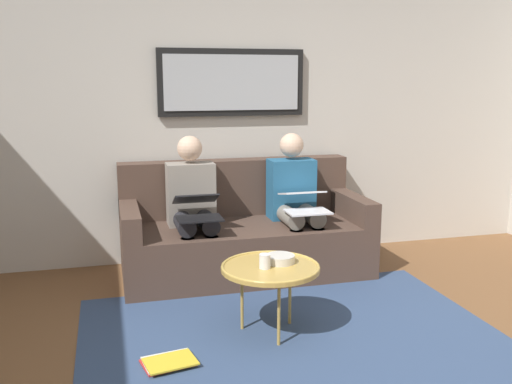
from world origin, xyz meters
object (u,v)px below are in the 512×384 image
coffee_table (270,268)px  person_left (295,198)px  cup (265,261)px  framed_mirror (232,83)px  bowl (280,259)px  couch (243,234)px  magazine_stack (169,362)px  person_right (193,204)px  laptop_white (305,201)px  laptop_black (197,207)px

coffee_table → person_left: 1.28m
coffee_table → cup: bearing=31.9°
framed_mirror → bowl: size_ratio=6.90×
coffee_table → couch: bearing=-95.6°
couch → coffee_table: couch is taller
cup → magazine_stack: (0.62, 0.23, -0.47)m
framed_mirror → person_right: size_ratio=1.12×
bowl → person_right: person_right is taller
couch → magazine_stack: 1.70m
cup → laptop_white: size_ratio=0.24×
coffee_table → laptop_white: laptop_white is taller
framed_mirror → person_left: framed_mirror is taller
couch → laptop_black: 0.61m
couch → laptop_black: (0.43, 0.29, 0.32)m
framed_mirror → person_left: (-0.43, 0.46, -0.94)m
bowl → person_left: size_ratio=0.16×
laptop_black → cup: bearing=105.5°
couch → laptop_white: 0.62m
coffee_table → bowl: bowl is taller
cup → laptop_black: bearing=-74.5°
cup → magazine_stack: size_ratio=0.28×
framed_mirror → laptop_black: framed_mirror is taller
laptop_white → framed_mirror: bearing=-58.6°
person_right → magazine_stack: 1.57m
person_left → magazine_stack: bearing=49.2°
bowl → person_left: person_left is taller
coffee_table → laptop_white: size_ratio=1.63×
person_left → laptop_white: 0.24m
person_left → laptop_black: (0.85, 0.23, 0.02)m
coffee_table → person_left: person_left is taller
framed_mirror → couch: bearing=90.0°
coffee_table → laptop_white: (-0.55, -0.91, 0.21)m
cup → person_right: size_ratio=0.08×
person_right → coffee_table: bearing=104.9°
person_right → magazine_stack: size_ratio=3.50×
bowl → person_right: 1.17m
framed_mirror → laptop_white: (-0.43, 0.70, -0.92)m
cup → person_right: person_right is taller
coffee_table → person_right: person_right is taller
framed_mirror → laptop_white: 1.23m
person_left → magazine_stack: (1.21, 1.40, -0.59)m
coffee_table → person_left: bearing=-115.4°
bowl → laptop_black: 0.97m
coffee_table → laptop_white: bearing=-121.0°
coffee_table → person_right: size_ratio=0.54×
bowl → laptop_white: 0.99m
couch → bowl: 1.18m
couch → framed_mirror: (0.00, -0.39, 1.24)m
laptop_black → couch: bearing=-145.4°
cup → coffee_table: bearing=-148.1°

